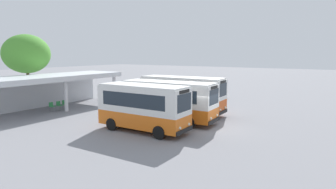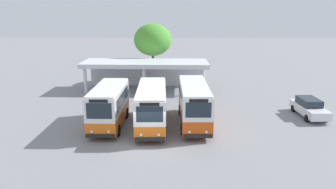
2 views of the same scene
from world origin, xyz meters
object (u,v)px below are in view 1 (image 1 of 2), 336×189
Objects in this scene: city_bus_nearest_orange at (143,106)px; parked_car_flank at (207,91)px; waiting_chair_second_from_end at (59,105)px; waiting_chair_middle_seat at (65,104)px; city_bus_second_in_row at (168,100)px; city_bus_middle_cream at (182,93)px; waiting_chair_end_by_column at (52,106)px.

parked_car_flank is at bearing 10.00° from city_bus_nearest_orange.
waiting_chair_middle_seat is (0.75, 0.09, 0.00)m from waiting_chair_second_from_end.
waiting_chair_second_from_end is (-1.67, 11.61, -1.29)m from city_bus_second_in_row.
parked_car_flank is 17.73m from waiting_chair_second_from_end.
city_bus_middle_cream is 11.94m from waiting_chair_middle_seat.
city_bus_middle_cream is 12.15m from waiting_chair_second_from_end.
city_bus_middle_cream is 9.32× the size of waiting_chair_end_by_column.
parked_car_flank is (13.80, 2.94, -0.98)m from city_bus_second_in_row.
city_bus_second_in_row is 3.49m from city_bus_middle_cream.
city_bus_middle_cream is 10.67m from parked_car_flank.
waiting_chair_second_from_end is at bearing 150.72° from parked_car_flank.
city_bus_nearest_orange is 7.89× the size of waiting_chair_end_by_column.
waiting_chair_second_from_end is at bearing 98.17° from city_bus_second_in_row.
waiting_chair_end_by_column is (-2.41, 11.70, -1.29)m from city_bus_second_in_row.
waiting_chair_end_by_column and waiting_chair_second_from_end have the same top height.
parked_car_flank is 5.43× the size of waiting_chair_second_from_end.
waiting_chair_middle_seat is (2.51, 11.80, -1.32)m from city_bus_nearest_orange.
waiting_chair_end_by_column is at bearing 179.77° from waiting_chair_middle_seat.
city_bus_second_in_row is 12.02m from waiting_chair_end_by_column.
parked_car_flank reaches higher than waiting_chair_second_from_end.
waiting_chair_second_from_end is at bearing 81.45° from city_bus_nearest_orange.
city_bus_second_in_row is (3.43, 0.10, -0.03)m from city_bus_nearest_orange.
parked_car_flank is at bearing -28.40° from waiting_chair_end_by_column.
city_bus_middle_cream is 1.72× the size of parked_car_flank.
city_bus_middle_cream reaches higher than waiting_chair_end_by_column.
waiting_chair_end_by_column is at bearing 151.60° from parked_car_flank.
city_bus_middle_cream is at bearing -62.14° from waiting_chair_end_by_column.
parked_car_flank reaches higher than waiting_chair_end_by_column.
city_bus_nearest_orange is 1.45× the size of parked_car_flank.
city_bus_second_in_row is at bearing -167.99° from parked_car_flank.
waiting_chair_second_from_end is at bearing -7.35° from waiting_chair_end_by_column.
waiting_chair_middle_seat is at bearing 94.49° from city_bus_second_in_row.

